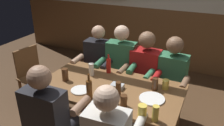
{
  "coord_description": "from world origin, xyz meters",
  "views": [
    {
      "loc": [
        0.99,
        -2.1,
        2.07
      ],
      "look_at": [
        0.0,
        -0.02,
        1.02
      ],
      "focal_mm": 36.64,
      "sensor_mm": 36.0,
      "label": 1
    }
  ],
  "objects_px": {
    "bottle_0": "(109,65)",
    "pint_glass_6": "(65,75)",
    "condiment_caddy": "(117,86)",
    "person_0": "(97,62)",
    "dining_table": "(110,94)",
    "person_4": "(50,116)",
    "pint_glass_4": "(124,101)",
    "pint_glass_2": "(142,111)",
    "pint_glass_7": "(166,84)",
    "pint_glass_1": "(91,69)",
    "person_1": "(120,65)",
    "pint_glass_3": "(155,113)",
    "pint_glass_0": "(155,84)",
    "chair_empty_near_right": "(34,75)",
    "person_3": "(170,77)",
    "plate_1": "(152,99)",
    "table_candle": "(115,100)",
    "plate_0": "(80,90)",
    "pint_glass_5": "(118,89)",
    "bottle_1": "(89,89)"
  },
  "relations": [
    {
      "from": "pint_glass_1",
      "to": "pint_glass_7",
      "type": "distance_m",
      "value": 0.92
    },
    {
      "from": "pint_glass_1",
      "to": "pint_glass_0",
      "type": "bearing_deg",
      "value": -0.59
    },
    {
      "from": "plate_1",
      "to": "pint_glass_1",
      "type": "bearing_deg",
      "value": 166.25
    },
    {
      "from": "dining_table",
      "to": "pint_glass_0",
      "type": "height_order",
      "value": "pint_glass_0"
    },
    {
      "from": "person_3",
      "to": "person_4",
      "type": "distance_m",
      "value": 1.6
    },
    {
      "from": "dining_table",
      "to": "pint_glass_0",
      "type": "bearing_deg",
      "value": 16.57
    },
    {
      "from": "pint_glass_3",
      "to": "pint_glass_5",
      "type": "height_order",
      "value": "pint_glass_5"
    },
    {
      "from": "dining_table",
      "to": "pint_glass_4",
      "type": "relative_size",
      "value": 13.03
    },
    {
      "from": "person_3",
      "to": "pint_glass_4",
      "type": "bearing_deg",
      "value": 78.04
    },
    {
      "from": "plate_1",
      "to": "pint_glass_7",
      "type": "distance_m",
      "value": 0.28
    },
    {
      "from": "pint_glass_1",
      "to": "pint_glass_7",
      "type": "relative_size",
      "value": 1.44
    },
    {
      "from": "table_candle",
      "to": "pint_glass_3",
      "type": "bearing_deg",
      "value": -11.9
    },
    {
      "from": "bottle_0",
      "to": "pint_glass_4",
      "type": "relative_size",
      "value": 1.99
    },
    {
      "from": "condiment_caddy",
      "to": "bottle_1",
      "type": "distance_m",
      "value": 0.37
    },
    {
      "from": "pint_glass_6",
      "to": "pint_glass_5",
      "type": "bearing_deg",
      "value": -2.56
    },
    {
      "from": "pint_glass_1",
      "to": "condiment_caddy",
      "type": "bearing_deg",
      "value": -20.1
    },
    {
      "from": "condiment_caddy",
      "to": "bottle_1",
      "type": "height_order",
      "value": "bottle_1"
    },
    {
      "from": "pint_glass_2",
      "to": "pint_glass_7",
      "type": "bearing_deg",
      "value": 82.77
    },
    {
      "from": "person_1",
      "to": "pint_glass_3",
      "type": "bearing_deg",
      "value": 123.58
    },
    {
      "from": "condiment_caddy",
      "to": "person_1",
      "type": "bearing_deg",
      "value": 111.45
    },
    {
      "from": "table_candle",
      "to": "plate_0",
      "type": "xyz_separation_m",
      "value": [
        -0.44,
        0.05,
        -0.03
      ]
    },
    {
      "from": "pint_glass_2",
      "to": "pint_glass_7",
      "type": "xyz_separation_m",
      "value": [
        0.07,
        0.59,
        -0.01
      ]
    },
    {
      "from": "person_1",
      "to": "pint_glass_2",
      "type": "relative_size",
      "value": 9.85
    },
    {
      "from": "table_candle",
      "to": "condiment_caddy",
      "type": "xyz_separation_m",
      "value": [
        -0.1,
        0.28,
        -0.02
      ]
    },
    {
      "from": "condiment_caddy",
      "to": "pint_glass_6",
      "type": "xyz_separation_m",
      "value": [
        -0.64,
        -0.1,
        0.05
      ]
    },
    {
      "from": "condiment_caddy",
      "to": "plate_0",
      "type": "xyz_separation_m",
      "value": [
        -0.34,
        -0.23,
        -0.02
      ]
    },
    {
      "from": "pint_glass_3",
      "to": "pint_glass_4",
      "type": "height_order",
      "value": "pint_glass_3"
    },
    {
      "from": "pint_glass_2",
      "to": "person_4",
      "type": "bearing_deg",
      "value": -160.39
    },
    {
      "from": "person_4",
      "to": "pint_glass_7",
      "type": "relative_size",
      "value": 11.27
    },
    {
      "from": "pint_glass_2",
      "to": "pint_glass_3",
      "type": "relative_size",
      "value": 0.82
    },
    {
      "from": "person_1",
      "to": "bottle_0",
      "type": "relative_size",
      "value": 5.08
    },
    {
      "from": "chair_empty_near_right",
      "to": "pint_glass_7",
      "type": "relative_size",
      "value": 7.93
    },
    {
      "from": "dining_table",
      "to": "person_4",
      "type": "height_order",
      "value": "person_4"
    },
    {
      "from": "pint_glass_0",
      "to": "pint_glass_6",
      "type": "height_order",
      "value": "pint_glass_6"
    },
    {
      "from": "person_3",
      "to": "plate_1",
      "type": "relative_size",
      "value": 4.5
    },
    {
      "from": "person_1",
      "to": "pint_glass_6",
      "type": "xyz_separation_m",
      "value": [
        -0.37,
        -0.77,
        0.13
      ]
    },
    {
      "from": "bottle_0",
      "to": "pint_glass_2",
      "type": "bearing_deg",
      "value": -45.2
    },
    {
      "from": "pint_glass_3",
      "to": "dining_table",
      "type": "bearing_deg",
      "value": 149.12
    },
    {
      "from": "dining_table",
      "to": "person_0",
      "type": "bearing_deg",
      "value": 129.03
    },
    {
      "from": "pint_glass_3",
      "to": "pint_glass_2",
      "type": "bearing_deg",
      "value": 179.87
    },
    {
      "from": "condiment_caddy",
      "to": "person_0",
      "type": "bearing_deg",
      "value": 133.13
    },
    {
      "from": "bottle_0",
      "to": "pint_glass_6",
      "type": "height_order",
      "value": "bottle_0"
    },
    {
      "from": "person_0",
      "to": "plate_0",
      "type": "bearing_deg",
      "value": 103.86
    },
    {
      "from": "person_4",
      "to": "pint_glass_4",
      "type": "bearing_deg",
      "value": 30.78
    },
    {
      "from": "chair_empty_near_right",
      "to": "bottle_0",
      "type": "distance_m",
      "value": 1.28
    },
    {
      "from": "pint_glass_2",
      "to": "pint_glass_5",
      "type": "height_order",
      "value": "pint_glass_5"
    },
    {
      "from": "dining_table",
      "to": "person_4",
      "type": "relative_size",
      "value": 1.29
    },
    {
      "from": "person_3",
      "to": "pint_glass_2",
      "type": "xyz_separation_m",
      "value": [
        -0.04,
        -1.04,
        0.14
      ]
    },
    {
      "from": "person_0",
      "to": "condiment_caddy",
      "type": "bearing_deg",
      "value": 129.4
    },
    {
      "from": "condiment_caddy",
      "to": "pint_glass_5",
      "type": "xyz_separation_m",
      "value": [
        0.07,
        -0.13,
        0.05
      ]
    }
  ]
}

